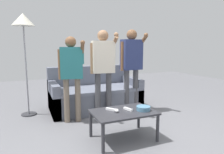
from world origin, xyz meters
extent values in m
plane|color=slate|center=(0.00, 0.00, 0.00)|extent=(12.00, 12.00, 0.00)
cube|color=slate|center=(0.09, 1.50, 0.20)|extent=(1.83, 0.95, 0.41)
cube|color=slate|center=(0.09, 1.42, 0.44)|extent=(1.55, 0.83, 0.06)
cube|color=slate|center=(0.09, 1.88, 0.64)|extent=(1.83, 0.18, 0.47)
cube|color=slate|center=(-0.76, 1.50, 0.31)|extent=(0.14, 0.95, 0.62)
cube|color=slate|center=(0.93, 1.50, 0.31)|extent=(0.14, 0.95, 0.62)
cube|color=#2D2D33|center=(0.00, -0.01, 0.40)|extent=(0.87, 0.57, 0.03)
cylinder|color=#2D2D33|center=(-0.40, -0.26, 0.19)|extent=(0.04, 0.04, 0.38)
cylinder|color=#2D2D33|center=(0.40, -0.26, 0.19)|extent=(0.04, 0.04, 0.38)
cylinder|color=#2D2D33|center=(-0.40, 0.24, 0.19)|extent=(0.04, 0.04, 0.38)
cylinder|color=#2D2D33|center=(0.40, 0.24, 0.19)|extent=(0.04, 0.04, 0.38)
cylinder|color=teal|center=(0.28, -0.09, 0.44)|extent=(0.20, 0.20, 0.06)
ellipsoid|color=white|center=(-0.10, -0.01, 0.43)|extent=(0.06, 0.09, 0.05)
cylinder|color=#4C4C51|center=(-0.10, 0.00, 0.46)|extent=(0.02, 0.02, 0.01)
cylinder|color=#2D2D33|center=(-1.22, 1.63, 0.01)|extent=(0.28, 0.28, 0.02)
cylinder|color=gray|center=(-1.22, 1.63, 0.85)|extent=(0.03, 0.03, 1.66)
cone|color=silver|center=(-1.22, 1.63, 1.79)|extent=(0.40, 0.40, 0.22)
cylinder|color=#756656|center=(-0.61, 0.95, 0.38)|extent=(0.10, 0.10, 0.77)
cylinder|color=#756656|center=(-0.42, 0.92, 0.38)|extent=(0.10, 0.10, 0.77)
cube|color=#28757A|center=(-0.51, 0.94, 1.03)|extent=(0.39, 0.25, 0.53)
sphere|color=brown|center=(-0.51, 0.94, 1.38)|extent=(0.18, 0.18, 0.18)
cylinder|color=brown|center=(-0.69, 0.97, 1.01)|extent=(0.07, 0.07, 0.50)
cylinder|color=#28757A|center=(-0.33, 0.91, 1.13)|extent=(0.07, 0.07, 0.25)
cylinder|color=brown|center=(-0.34, 0.82, 1.27)|extent=(0.10, 0.23, 0.21)
sphere|color=brown|center=(-0.36, 0.74, 1.36)|extent=(0.07, 0.07, 0.07)
cylinder|color=#47474C|center=(-0.03, 0.97, 0.42)|extent=(0.10, 0.10, 0.83)
cylinder|color=#47474C|center=(0.17, 0.95, 0.42)|extent=(0.10, 0.10, 0.83)
cube|color=beige|center=(0.07, 0.96, 1.12)|extent=(0.42, 0.25, 0.57)
sphere|color=#936B4C|center=(0.07, 0.96, 1.49)|extent=(0.20, 0.20, 0.20)
cylinder|color=#936B4C|center=(-0.12, 0.98, 1.09)|extent=(0.07, 0.07, 0.54)
cylinder|color=beige|center=(0.27, 0.94, 1.23)|extent=(0.07, 0.07, 0.27)
cylinder|color=#936B4C|center=(0.26, 0.86, 1.39)|extent=(0.09, 0.27, 0.21)
sphere|color=#936B4C|center=(0.25, 0.79, 1.51)|extent=(0.08, 0.08, 0.08)
cylinder|color=#47474C|center=(0.59, 1.04, 0.43)|extent=(0.11, 0.11, 0.85)
cylinder|color=#47474C|center=(0.81, 1.06, 0.43)|extent=(0.11, 0.11, 0.85)
cube|color=navy|center=(0.70, 1.05, 1.15)|extent=(0.42, 0.24, 0.59)
sphere|color=brown|center=(0.70, 1.05, 1.53)|extent=(0.20, 0.20, 0.20)
cylinder|color=brown|center=(0.50, 1.04, 1.12)|extent=(0.07, 0.07, 0.55)
cylinder|color=navy|center=(0.90, 1.06, 1.26)|extent=(0.07, 0.07, 0.28)
cylinder|color=brown|center=(0.91, 0.97, 1.42)|extent=(0.08, 0.26, 0.23)
sphere|color=brown|center=(0.92, 0.88, 1.52)|extent=(0.08, 0.08, 0.08)
cube|color=white|center=(-0.15, 0.09, 0.42)|extent=(0.11, 0.14, 0.03)
cylinder|color=silver|center=(-0.16, 0.12, 0.44)|extent=(0.01, 0.01, 0.00)
cube|color=silver|center=(-0.12, 0.06, 0.44)|extent=(0.02, 0.02, 0.00)
cube|color=white|center=(0.08, 0.01, 0.42)|extent=(0.08, 0.16, 0.03)
cylinder|color=silver|center=(0.08, 0.03, 0.44)|extent=(0.01, 0.01, 0.00)
cube|color=silver|center=(0.10, -0.04, 0.44)|extent=(0.02, 0.02, 0.00)
camera|label=1|loc=(-1.20, -2.41, 1.29)|focal=31.97mm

